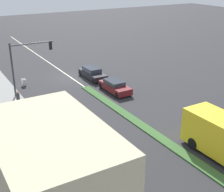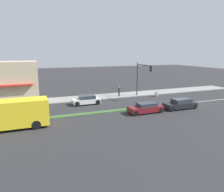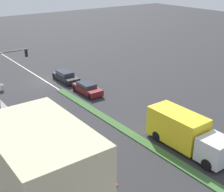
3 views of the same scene
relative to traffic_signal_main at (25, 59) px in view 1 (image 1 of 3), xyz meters
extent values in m
plane|color=#2B2B2D|center=(-6.12, 15.17, -3.90)|extent=(160.00, 160.00, 0.00)
cube|color=gray|center=(2.88, 15.67, -3.84)|extent=(4.00, 73.00, 0.12)
cube|color=beige|center=(-6.12, -2.83, -3.90)|extent=(0.16, 60.00, 0.01)
cube|color=#C6B793|center=(4.54, 19.77, -0.78)|extent=(4.75, 7.61, 6.00)
cube|color=red|center=(1.81, 19.77, -0.98)|extent=(0.70, 6.09, 0.20)
cylinder|color=#333338|center=(1.43, 0.01, -0.98)|extent=(0.18, 0.18, 5.60)
cylinder|color=#333338|center=(-0.82, 0.01, 1.52)|extent=(4.50, 0.12, 0.12)
cube|color=black|center=(-2.77, 0.01, 1.07)|extent=(0.28, 0.24, 0.84)
sphere|color=red|center=(-2.77, -0.12, 1.34)|extent=(0.18, 0.18, 0.18)
sphere|color=gold|center=(-2.77, -0.12, 1.07)|extent=(0.18, 0.18, 0.18)
sphere|color=green|center=(-2.77, -0.12, 0.80)|extent=(0.18, 0.18, 0.18)
cylinder|color=#282D42|center=(1.93, 3.14, -3.36)|extent=(0.26, 0.26, 0.85)
cylinder|color=#333338|center=(1.93, 3.14, -2.63)|extent=(0.34, 0.34, 0.61)
sphere|color=tan|center=(1.93, 3.14, -2.22)|extent=(0.22, 0.22, 0.22)
cube|color=silver|center=(-0.30, -3.06, -3.47)|extent=(0.45, 0.21, 0.84)
cube|color=silver|center=(-0.30, -2.74, -3.47)|extent=(0.45, 0.21, 0.84)
cube|color=yellow|center=(-8.32, 18.34, -2.33)|extent=(2.40, 5.10, 2.60)
cylinder|color=black|center=(-9.40, 17.09, -3.45)|extent=(0.28, 0.90, 0.90)
cylinder|color=black|center=(-7.24, 17.09, -3.45)|extent=(0.28, 0.90, 0.90)
cube|color=silver|center=(-1.12, 9.76, -3.39)|extent=(1.89, 3.94, 0.62)
cube|color=#2D333D|center=(-1.12, 9.56, -2.84)|extent=(1.61, 2.17, 0.49)
cylinder|color=black|center=(-1.97, 11.27, -3.54)|extent=(0.22, 0.71, 0.71)
cylinder|color=black|center=(-0.28, 11.27, -3.54)|extent=(0.22, 0.71, 0.71)
cylinder|color=black|center=(-1.97, 8.25, -3.54)|extent=(0.22, 0.71, 0.71)
cylinder|color=black|center=(-0.28, 8.25, -3.54)|extent=(0.22, 0.71, 0.71)
cube|color=black|center=(-8.32, -1.25, -3.40)|extent=(1.76, 4.50, 0.66)
cube|color=#2D333D|center=(-8.32, -1.47, -2.81)|extent=(1.50, 2.47, 0.52)
cylinder|color=black|center=(-9.11, 0.61, -3.60)|extent=(0.22, 0.61, 0.61)
cylinder|color=black|center=(-7.54, 0.61, -3.60)|extent=(0.22, 0.61, 0.61)
cylinder|color=black|center=(-9.11, -3.10, -3.60)|extent=(0.22, 0.61, 0.61)
cylinder|color=black|center=(-7.54, -3.10, -3.60)|extent=(0.22, 0.61, 0.61)
cube|color=maroon|center=(-8.32, 4.09, -3.38)|extent=(1.74, 4.32, 0.68)
cube|color=#2D333D|center=(-8.32, 3.87, -2.84)|extent=(1.48, 2.38, 0.42)
cylinder|color=black|center=(-9.10, 5.84, -3.58)|extent=(0.22, 0.64, 0.64)
cylinder|color=black|center=(-7.55, 5.84, -3.58)|extent=(0.22, 0.64, 0.64)
cylinder|color=black|center=(-9.10, 2.34, -3.58)|extent=(0.22, 0.64, 0.64)
cylinder|color=black|center=(-7.55, 2.34, -3.58)|extent=(0.22, 0.64, 0.64)
camera|label=1|loc=(8.18, 31.30, 8.48)|focal=50.00mm
camera|label=2|loc=(-31.23, 17.84, 3.66)|focal=35.00mm
camera|label=3|loc=(10.07, 33.84, 10.20)|focal=50.00mm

